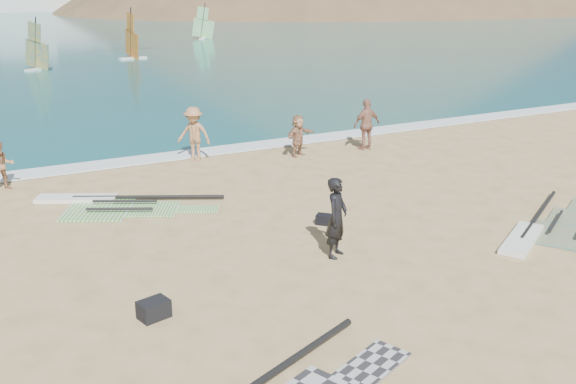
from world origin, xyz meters
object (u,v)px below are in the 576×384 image
gear_bag_near (154,309)px  beachgoer_right (298,136)px  rig_green (110,204)px  beachgoer_back (367,125)px  beachgoer_mid (194,134)px  beachgoer_left (2,166)px  person_wetsuit (337,218)px  gear_bag_far (325,219)px  rig_orange (549,230)px

gear_bag_near → beachgoer_right: (8.13, 9.18, 0.59)m
rig_green → beachgoer_back: bearing=37.8°
gear_bag_near → beachgoer_mid: (4.60, 10.37, 0.78)m
beachgoer_left → rig_green: bearing=-55.2°
rig_green → person_wetsuit: person_wetsuit is taller
gear_bag_near → gear_bag_far: size_ratio=1.27×
gear_bag_far → beachgoer_right: size_ratio=0.28×
rig_green → person_wetsuit: size_ratio=2.66×
rig_green → gear_bag_near: bearing=-69.6°
rig_green → rig_orange: bearing=-11.0°
rig_green → beachgoer_right: size_ratio=3.27×
gear_bag_far → beachgoer_back: beachgoer_back is taller
rig_green → beachgoer_left: (-2.48, 3.04, 0.70)m
rig_orange → person_wetsuit: person_wetsuit is taller
rig_orange → gear_bag_far: size_ratio=12.02×
rig_green → beachgoer_left: bearing=156.0°
person_wetsuit → beachgoer_left: size_ratio=1.25×
gear_bag_far → person_wetsuit: 2.21m
beachgoer_left → gear_bag_far: bearing=-49.6°
rig_orange → beachgoer_right: beachgoer_right is taller
gear_bag_far → beachgoer_back: size_ratio=0.22×
beachgoer_left → beachgoer_mid: beachgoer_mid is taller
beachgoer_right → rig_orange: bearing=-101.4°
rig_orange → beachgoer_back: (0.73, 9.22, 0.91)m
person_wetsuit → beachgoer_mid: size_ratio=0.98×
gear_bag_near → beachgoer_left: 10.05m
gear_bag_far → gear_bag_near: bearing=-153.1°
rig_green → gear_bag_far: (4.63, -4.11, 0.08)m
rig_orange → beachgoer_mid: 12.14m
gear_bag_far → beachgoer_right: (2.74, 6.45, 0.63)m
gear_bag_far → beachgoer_left: size_ratio=0.29×
gear_bag_near → person_wetsuit: (4.55, 0.85, 0.76)m
gear_bag_near → beachgoer_mid: size_ratio=0.29×
beachgoer_mid → rig_green: bearing=-92.6°
rig_green → rig_orange: 11.85m
rig_green → beachgoer_left: 3.99m
beachgoer_mid → beachgoer_back: (6.27, -1.55, 0.00)m
beachgoer_back → beachgoer_right: (-2.74, 0.36, -0.20)m
gear_bag_far → person_wetsuit: bearing=-113.9°
rig_orange → rig_green: bearing=111.7°
rig_orange → beachgoer_back: 9.29m
rig_green → person_wetsuit: 7.15m
gear_bag_near → person_wetsuit: size_ratio=0.29×
rig_green → rig_orange: (9.38, -7.24, -0.00)m
rig_green → rig_orange: size_ratio=0.96×
rig_orange → gear_bag_far: (-4.75, 3.13, 0.08)m
rig_green → beachgoer_back: (10.11, 1.98, 0.91)m
person_wetsuit → beachgoer_right: bearing=29.9°
gear_bag_near → beachgoer_back: beachgoer_back is taller
gear_bag_far → beachgoer_mid: bearing=95.9°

